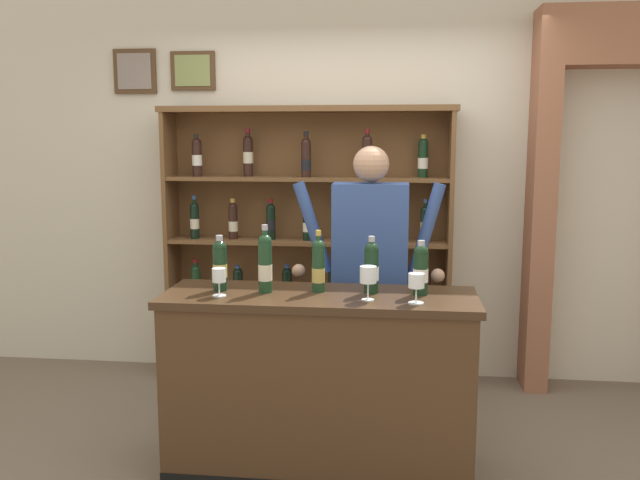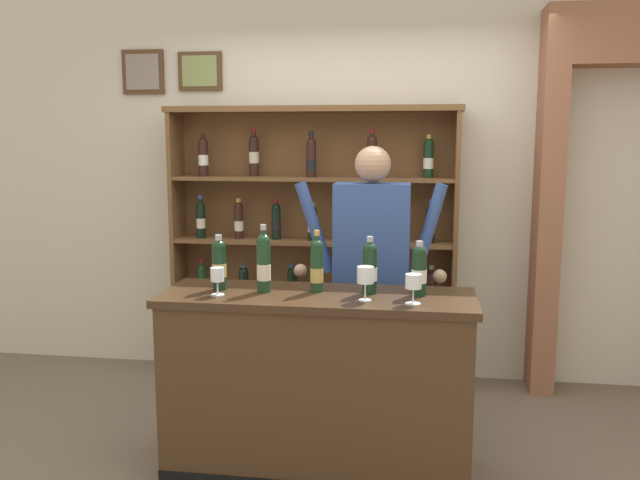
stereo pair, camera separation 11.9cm
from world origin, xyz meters
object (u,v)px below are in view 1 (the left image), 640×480
wine_shelf (308,238)px  tasting_bottle_vin_santo (318,265)px  wine_glass_right (368,276)px  wine_glass_center (219,277)px  tasting_bottle_super_tuscan (220,264)px  tasting_bottle_grappa (421,269)px  tasting_bottle_prosecco (371,267)px  tasting_counter (319,385)px  tasting_bottle_chianti (265,263)px  wine_glass_left (416,283)px  shopkeeper (370,258)px

wine_shelf → tasting_bottle_vin_santo: (0.24, -1.34, 0.06)m
wine_glass_right → wine_glass_center: (-0.74, -0.00, -0.03)m
tasting_bottle_super_tuscan → wine_glass_right: bearing=-9.2°
wine_shelf → tasting_bottle_super_tuscan: bearing=-101.0°
tasting_bottle_grappa → tasting_bottle_prosecco: bearing=177.6°
tasting_counter → tasting_bottle_prosecco: size_ratio=5.45×
tasting_bottle_chianti → tasting_bottle_grappa: 0.78m
tasting_bottle_prosecco → wine_glass_right: 0.16m
wine_shelf → tasting_bottle_vin_santo: bearing=-80.0°
wine_glass_right → tasting_bottle_super_tuscan: bearing=170.8°
tasting_bottle_super_tuscan → wine_glass_right: 0.78m
tasting_bottle_chianti → wine_glass_left: bearing=-10.9°
shopkeeper → wine_glass_left: 0.77m
tasting_bottle_super_tuscan → tasting_bottle_grappa: (1.02, 0.02, -0.00)m
tasting_counter → wine_glass_left: (0.48, -0.14, 0.58)m
tasting_bottle_prosecco → wine_glass_right: tasting_bottle_prosecco is taller
tasting_bottle_vin_santo → tasting_bottle_super_tuscan: bearing=-176.5°
tasting_bottle_vin_santo → wine_glass_right: tasting_bottle_vin_santo is taller
tasting_bottle_prosecco → shopkeeper: bearing=93.2°
shopkeeper → tasting_bottle_prosecco: bearing=-86.8°
tasting_counter → tasting_bottle_grappa: size_ratio=5.76×
shopkeeper → tasting_bottle_grappa: shopkeeper is taller
tasting_bottle_super_tuscan → tasting_bottle_prosecco: bearing=2.5°
wine_glass_left → wine_glass_right: bearing=171.6°
tasting_bottle_chianti → wine_glass_left: 0.77m
tasting_bottle_chianti → wine_glass_left: tasting_bottle_chianti is taller
shopkeeper → tasting_bottle_prosecco: size_ratio=5.81×
wine_shelf → tasting_bottle_grappa: size_ratio=7.43×
tasting_bottle_prosecco → wine_glass_left: tasting_bottle_prosecco is taller
tasting_bottle_super_tuscan → shopkeeper: bearing=37.2°
tasting_bottle_super_tuscan → wine_glass_right: (0.77, -0.12, -0.01)m
wine_glass_center → tasting_bottle_prosecco: bearing=11.9°
wine_glass_left → tasting_counter: bearing=164.3°
tasting_counter → tasting_bottle_grappa: (0.51, 0.05, 0.61)m
tasting_bottle_vin_santo → wine_glass_left: 0.53m
tasting_bottle_chianti → tasting_bottle_vin_santo: 0.27m
wine_shelf → tasting_bottle_prosecco: wine_shelf is taller
shopkeeper → wine_glass_center: size_ratio=11.97×
shopkeeper → tasting_bottle_grappa: 0.61m
tasting_bottle_chianti → wine_shelf: bearing=88.8°
shopkeeper → tasting_counter: bearing=-111.3°
wine_shelf → wine_glass_left: wine_shelf is taller
tasting_bottle_chianti → tasting_bottle_prosecco: tasting_bottle_chianti is taller
tasting_counter → tasting_bottle_super_tuscan: (-0.52, 0.02, 0.62)m
wine_shelf → tasting_bottle_vin_santo: 1.37m
tasting_bottle_vin_santo → tasting_bottle_prosecco: size_ratio=1.09×
tasting_counter → tasting_bottle_super_tuscan: bearing=177.5°
tasting_bottle_super_tuscan → tasting_bottle_chianti: 0.24m
wine_shelf → tasting_bottle_chianti: wine_shelf is taller
tasting_bottle_chianti → tasting_bottle_grappa: (0.78, 0.04, -0.02)m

